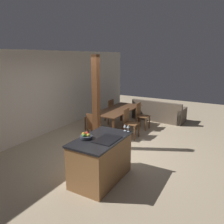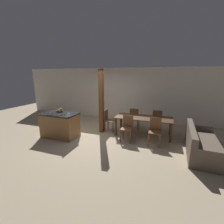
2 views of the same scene
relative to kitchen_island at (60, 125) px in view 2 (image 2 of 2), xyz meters
The scene contains 14 objects.
ground_plane 1.45m from the kitchen_island, 24.78° to the left, with size 16.00×16.00×0.00m, color tan.
wall_back 3.50m from the kitchen_island, 68.28° to the left, with size 11.20×0.08×2.70m.
kitchen_island is the anchor object (origin of this frame).
fruit_bowl 0.59m from the kitchen_island, 121.94° to the left, with size 0.25×0.25×0.12m.
wine_glass_near 0.91m from the kitchen_island, 28.16° to the right, with size 0.07×0.07×0.16m.
wine_glass_middle 0.88m from the kitchen_island, 21.91° to the right, with size 0.07×0.07×0.16m.
dining_table 3.25m from the kitchen_island, 21.64° to the left, with size 2.16×0.90×0.74m.
dining_chair_near_left 2.58m from the kitchen_island, 11.63° to the left, with size 0.40×0.40×0.92m.
dining_chair_near_right 3.54m from the kitchen_island, ahead, with size 0.40×0.40×0.92m.
dining_chair_far_left 3.14m from the kitchen_island, 36.52° to the left, with size 0.40×0.40×0.92m.
dining_chair_far_right 3.97m from the kitchen_island, 28.13° to the left, with size 0.40×0.40×0.92m.
dining_chair_head_end 1.96m from the kitchen_island, 37.48° to the left, with size 0.40×0.40×0.92m.
couch 4.89m from the kitchen_island, ahead, with size 0.97×2.07×0.81m.
timber_post 1.84m from the kitchen_island, 36.26° to the left, with size 0.17×0.17×2.57m.
Camera 2 is at (2.46, -5.08, 2.33)m, focal length 24.00 mm.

